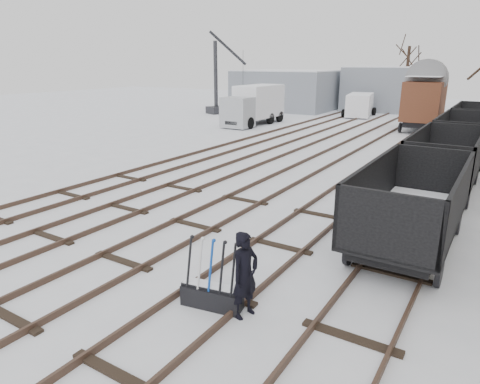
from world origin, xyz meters
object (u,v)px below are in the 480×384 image
(panel_van, at_px, (360,105))
(freight_wagon_a, at_px, (410,217))
(worker, at_px, (245,275))
(crane, at_px, (217,92))
(box_van_wagon, at_px, (424,99))
(lorry, at_px, (254,105))
(ground_frame, at_px, (212,294))

(panel_van, bearing_deg, freight_wagon_a, -81.26)
(worker, bearing_deg, crane, 49.00)
(box_van_wagon, bearing_deg, lorry, -165.86)
(freight_wagon_a, distance_m, panel_van, 30.53)
(freight_wagon_a, bearing_deg, crane, 134.14)
(ground_frame, distance_m, worker, 0.98)
(lorry, height_order, panel_van, lorry)
(ground_frame, height_order, crane, crane)
(worker, xyz_separation_m, crane, (-20.91, 28.88, 1.14))
(worker, bearing_deg, lorry, 43.02)
(panel_van, height_order, crane, crane)
(ground_frame, bearing_deg, lorry, 108.58)
(ground_frame, bearing_deg, box_van_wagon, 81.73)
(ground_frame, xyz_separation_m, panel_van, (-7.38, 34.04, 0.81))
(worker, relative_size, panel_van, 0.36)
(box_van_wagon, relative_size, lorry, 0.77)
(ground_frame, height_order, panel_van, panel_van)
(worker, distance_m, freight_wagon_a, 5.59)
(lorry, xyz_separation_m, panel_van, (5.67, 9.96, -0.52))
(ground_frame, xyz_separation_m, freight_wagon_a, (2.84, 5.28, 0.62))
(crane, bearing_deg, worker, -33.10)
(box_van_wagon, distance_m, panel_van, 9.17)
(ground_frame, relative_size, freight_wagon_a, 0.26)
(freight_wagon_a, bearing_deg, worker, -112.01)
(worker, bearing_deg, box_van_wagon, 16.27)
(worker, height_order, crane, crane)
(worker, distance_m, panel_van, 34.90)
(box_van_wagon, bearing_deg, panel_van, 133.86)
(ground_frame, distance_m, freight_wagon_a, 6.03)
(ground_frame, relative_size, panel_van, 0.29)
(worker, relative_size, box_van_wagon, 0.34)
(freight_wagon_a, relative_size, box_van_wagon, 1.08)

